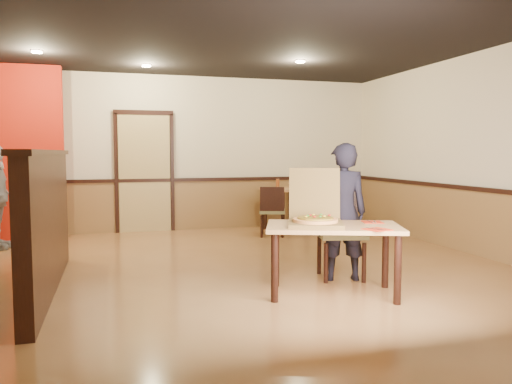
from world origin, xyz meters
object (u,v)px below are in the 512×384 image
Objects in this scene: side_chair_left at (272,209)px; side_chair_right at (324,204)px; diner at (342,212)px; diner_chair at (340,228)px; main_table at (333,236)px; side_table at (287,198)px; condiment at (278,183)px; pizza_box at (315,218)px.

side_chair_left is 0.95m from side_chair_right.
diner is at bearing 106.14° from side_chair_left.
side_chair_right is at bearing 82.72° from diner_chair.
main_table is 1.67× the size of side_table.
side_chair_left is at bearing -127.64° from side_table.
diner is at bearing -93.31° from diner_chair.
diner_chair is at bearing 79.12° from main_table.
side_chair_right is at bearing -161.59° from side_chair_left.
side_chair_right reaches higher than condiment.
diner is at bearing -99.70° from side_table.
condiment is (0.34, 0.74, 0.39)m from side_chair_left.
main_table is at bearing 46.15° from side_chair_right.
side_chair_left is 2.96m from diner.
side_chair_right reaches higher than side_chair_left.
diner_chair is at bearing -92.94° from diner.
main_table is at bearing 69.40° from diner.
side_table is (0.47, 0.61, 0.13)m from side_chair_left.
diner_chair reaches higher than main_table.
diner_chair is 3.57m from condiment.
pizza_box reaches higher than side_chair_right.
condiment reaches higher than main_table.
pizza_box is at bearing 54.01° from diner.
side_chair_right is (1.42, 3.43, -0.07)m from main_table.
diner reaches higher than side_chair_left.
diner_chair is 1.07× the size of side_chair_right.
side_table is (-0.48, 0.62, 0.07)m from side_chair_right.
side_chair_left is 0.89× the size of side_chair_right.
condiment is at bearing 96.16° from diner_chair.
pizza_box is 4.74× the size of condiment.
side_chair_left is 0.96× the size of side_table.
condiment is (-0.13, 0.13, 0.26)m from side_table.
diner is 0.66m from pizza_box.
main_table is at bearing -103.12° from side_table.
main_table is at bearing 100.96° from side_chair_left.
condiment is (0.98, 4.11, 0.08)m from pizza_box.
side_chair_right is (0.95, -0.01, 0.06)m from side_chair_left.
pizza_box is at bearing 43.39° from side_chair_right.
diner reaches higher than condiment.
condiment reaches higher than side_chair_left.
pizza_box is at bearing -120.23° from diner_chair.
main_table is 4.15m from side_table.
side_chair_left is 5.28× the size of condiment.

